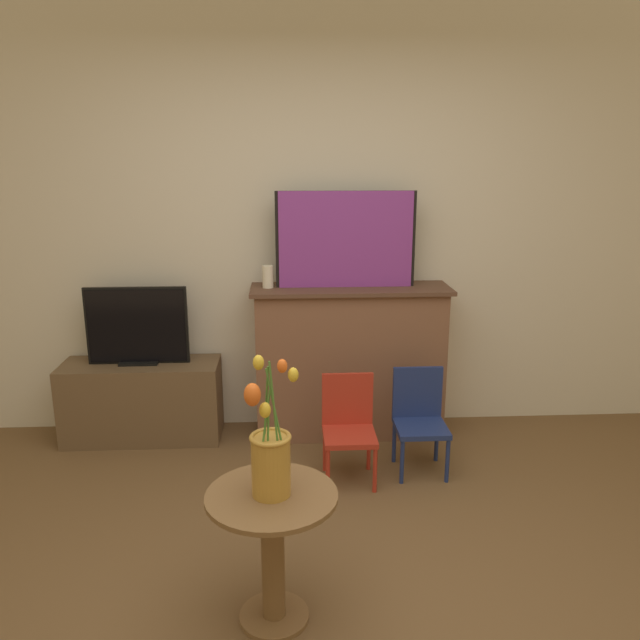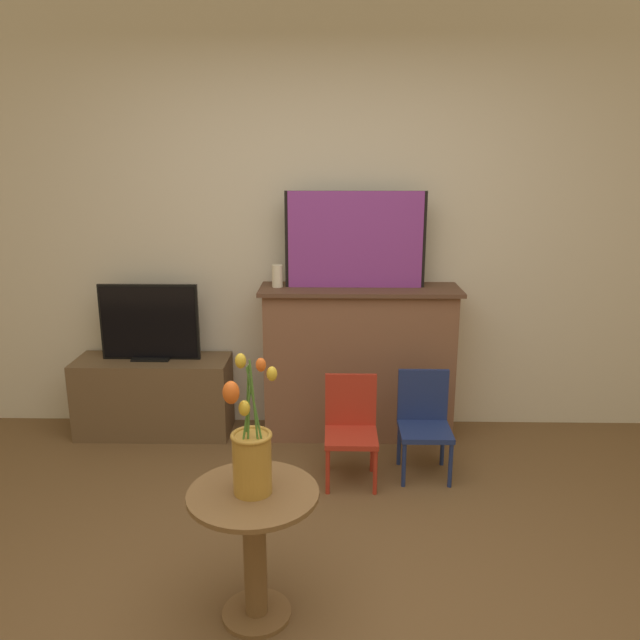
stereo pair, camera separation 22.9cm
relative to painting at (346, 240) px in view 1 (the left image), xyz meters
The scene contains 10 objects.
wall_back 0.29m from the painting, 133.60° to the left, with size 8.00×0.06×2.70m.
fireplace_mantel 0.78m from the painting, 10.04° to the right, with size 1.26×0.40×0.99m.
painting is the anchor object (origin of this frame).
mantel_candle 0.54m from the painting, behind, with size 0.07×0.07×0.14m.
tv_stand 1.67m from the painting, behind, with size 0.99×0.37×0.51m.
tv_monitor 1.42m from the painting, behind, with size 0.63×0.12×0.49m.
chair_red 1.14m from the painting, 93.01° to the right, with size 0.29×0.29×0.60m.
chair_blue 1.16m from the painting, 53.67° to the right, with size 0.29×0.29×0.60m.
side_table 2.02m from the painting, 104.17° to the right, with size 0.50×0.50×0.55m.
vase_tulips 1.89m from the painting, 104.20° to the right, with size 0.19×0.18×0.55m.
Camera 1 is at (-0.18, -1.92, 1.79)m, focal length 35.00 mm.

